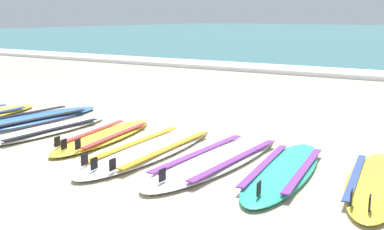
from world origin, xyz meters
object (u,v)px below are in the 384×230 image
Objects in this scene: surfboard_3 at (104,136)px; surfboard_6 at (284,170)px; surfboard_2 at (44,130)px; surfboard_5 at (217,159)px; surfboard_4 at (151,149)px; surfboard_7 at (376,183)px; surfboard_1 at (23,120)px.

surfboard_3 and surfboard_6 have the same top height.
surfboard_2 and surfboard_5 have the same top height.
surfboard_5 is (0.80, 0.06, -0.00)m from surfboard_4.
surfboard_7 is (2.32, 0.17, 0.00)m from surfboard_4.
surfboard_6 and surfboard_7 have the same top height.
surfboard_7 is at bearing 4.36° from surfboard_5.
surfboard_6 is (3.19, 0.09, -0.00)m from surfboard_2.
surfboard_4 is (1.69, 0.02, 0.00)m from surfboard_2.
surfboard_7 is (4.70, -0.06, 0.00)m from surfboard_1.
surfboard_7 is (4.00, 0.19, 0.00)m from surfboard_2.
surfboard_3 is 0.82× the size of surfboard_4.
surfboard_1 and surfboard_5 have the same top height.
surfboard_7 is at bearing -0.77° from surfboard_1.
surfboard_1 is at bearing 179.23° from surfboard_7.
surfboard_1 is 1.29× the size of surfboard_7.
surfboard_6 is (2.32, -0.09, -0.00)m from surfboard_3.
surfboard_1 is at bearing 159.99° from surfboard_2.
surfboard_2 is 0.85× the size of surfboard_4.
surfboard_7 is at bearing 4.27° from surfboard_4.
surfboard_1 is 1.21× the size of surfboard_6.
surfboard_2 is 2.48m from surfboard_5.
surfboard_2 is at bearing -168.86° from surfboard_3.
surfboard_3 is 3.13m from surfboard_7.
surfboard_2 is 0.87× the size of surfboard_5.
surfboard_6 is at bearing -172.43° from surfboard_7.
surfboard_2 is at bearing -178.47° from surfboard_6.
surfboard_3 and surfboard_5 have the same top height.
surfboard_4 is 0.80m from surfboard_5.
surfboard_7 is (0.81, 0.11, 0.00)m from surfboard_6.
surfboard_4 is 2.32m from surfboard_7.
surfboard_4 is at bearing -5.65° from surfboard_1.
surfboard_3 is 1.62m from surfboard_5.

